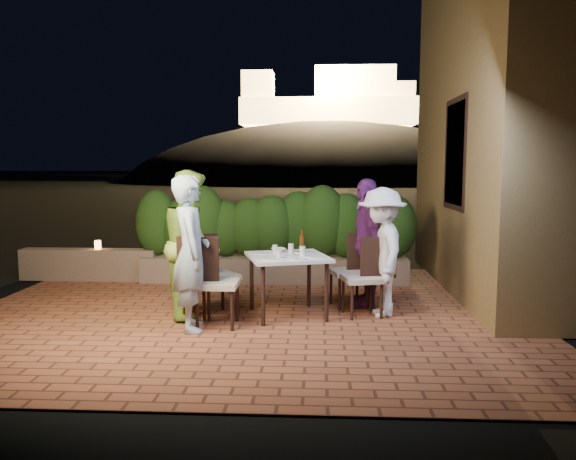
# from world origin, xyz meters

# --- Properties ---
(ground) EXTENTS (400.00, 400.00, 0.00)m
(ground) POSITION_xyz_m (0.00, 0.00, -0.02)
(ground) COLOR black
(ground) RESTS_ON ground
(terrace_floor) EXTENTS (7.00, 6.00, 0.15)m
(terrace_floor) POSITION_xyz_m (0.00, 0.50, -0.07)
(terrace_floor) COLOR brown
(terrace_floor) RESTS_ON ground
(building_wall) EXTENTS (1.60, 5.00, 5.00)m
(building_wall) POSITION_xyz_m (3.60, 2.00, 2.50)
(building_wall) COLOR olive
(building_wall) RESTS_ON ground
(window_pane) EXTENTS (0.08, 1.00, 1.40)m
(window_pane) POSITION_xyz_m (2.82, 1.50, 2.00)
(window_pane) COLOR black
(window_pane) RESTS_ON building_wall
(window_frame) EXTENTS (0.06, 1.15, 1.55)m
(window_frame) POSITION_xyz_m (2.81, 1.50, 2.00)
(window_frame) COLOR black
(window_frame) RESTS_ON building_wall
(planter) EXTENTS (4.20, 0.55, 0.40)m
(planter) POSITION_xyz_m (0.20, 2.30, 0.20)
(planter) COLOR brown
(planter) RESTS_ON ground
(hedge) EXTENTS (4.00, 0.70, 1.10)m
(hedge) POSITION_xyz_m (0.20, 2.30, 0.95)
(hedge) COLOR #1B380F
(hedge) RESTS_ON planter
(parapet) EXTENTS (2.20, 0.30, 0.50)m
(parapet) POSITION_xyz_m (-2.80, 2.30, 0.25)
(parapet) COLOR brown
(parapet) RESTS_ON ground
(hill) EXTENTS (52.00, 40.00, 22.00)m
(hill) POSITION_xyz_m (2.00, 60.00, -4.00)
(hill) COLOR black
(hill) RESTS_ON ground
(fortress) EXTENTS (26.00, 8.00, 8.00)m
(fortress) POSITION_xyz_m (2.00, 60.00, 10.50)
(fortress) COLOR #FFCC7A
(fortress) RESTS_ON hill
(dining_table) EXTENTS (1.15, 1.15, 0.75)m
(dining_table) POSITION_xyz_m (0.52, 0.28, 0.38)
(dining_table) COLOR white
(dining_table) RESTS_ON ground
(plate_nw) EXTENTS (0.21, 0.21, 0.01)m
(plate_nw) POSITION_xyz_m (0.34, -0.03, 0.76)
(plate_nw) COLOR white
(plate_nw) RESTS_ON dining_table
(plate_sw) EXTENTS (0.21, 0.21, 0.01)m
(plate_sw) POSITION_xyz_m (0.18, 0.40, 0.76)
(plate_sw) COLOR white
(plate_sw) RESTS_ON dining_table
(plate_ne) EXTENTS (0.22, 0.22, 0.01)m
(plate_ne) POSITION_xyz_m (0.87, 0.15, 0.76)
(plate_ne) COLOR white
(plate_ne) RESTS_ON dining_table
(plate_se) EXTENTS (0.24, 0.24, 0.01)m
(plate_se) POSITION_xyz_m (0.70, 0.53, 0.76)
(plate_se) COLOR white
(plate_se) RESTS_ON dining_table
(plate_centre) EXTENTS (0.20, 0.20, 0.01)m
(plate_centre) POSITION_xyz_m (0.52, 0.26, 0.76)
(plate_centre) COLOR white
(plate_centre) RESTS_ON dining_table
(plate_front) EXTENTS (0.20, 0.20, 0.01)m
(plate_front) POSITION_xyz_m (0.66, -0.02, 0.76)
(plate_front) COLOR white
(plate_front) RESTS_ON dining_table
(glass_nw) EXTENTS (0.06, 0.06, 0.11)m
(glass_nw) POSITION_xyz_m (0.43, 0.06, 0.80)
(glass_nw) COLOR silver
(glass_nw) RESTS_ON dining_table
(glass_sw) EXTENTS (0.06, 0.06, 0.11)m
(glass_sw) POSITION_xyz_m (0.36, 0.42, 0.80)
(glass_sw) COLOR silver
(glass_sw) RESTS_ON dining_table
(glass_ne) EXTENTS (0.07, 0.07, 0.12)m
(glass_ne) POSITION_xyz_m (0.71, 0.23, 0.81)
(glass_ne) COLOR silver
(glass_ne) RESTS_ON dining_table
(glass_se) EXTENTS (0.07, 0.07, 0.12)m
(glass_se) POSITION_xyz_m (0.56, 0.47, 0.81)
(glass_se) COLOR silver
(glass_se) RESTS_ON dining_table
(beer_bottle) EXTENTS (0.06, 0.06, 0.30)m
(beer_bottle) POSITION_xyz_m (0.70, 0.38, 0.90)
(beer_bottle) COLOR #47220B
(beer_bottle) RESTS_ON dining_table
(bowl) EXTENTS (0.24, 0.24, 0.04)m
(bowl) POSITION_xyz_m (0.39, 0.59, 0.77)
(bowl) COLOR white
(bowl) RESTS_ON dining_table
(chair_left_front) EXTENTS (0.48, 0.48, 1.04)m
(chair_left_front) POSITION_xyz_m (-0.26, -0.21, 0.52)
(chair_left_front) COLOR black
(chair_left_front) RESTS_ON ground
(chair_left_back) EXTENTS (0.67, 0.67, 1.02)m
(chair_left_back) POSITION_xyz_m (-0.36, 0.25, 0.51)
(chair_left_back) COLOR black
(chair_left_back) RESTS_ON ground
(chair_right_front) EXTENTS (0.55, 0.55, 0.97)m
(chair_right_front) POSITION_xyz_m (1.44, 0.32, 0.49)
(chair_right_front) COLOR black
(chair_right_front) RESTS_ON ground
(chair_right_back) EXTENTS (0.55, 0.55, 0.97)m
(chair_right_back) POSITION_xyz_m (1.30, 0.76, 0.48)
(chair_right_back) COLOR black
(chair_right_back) RESTS_ON ground
(diner_blue) EXTENTS (0.57, 0.72, 1.74)m
(diner_blue) POSITION_xyz_m (-0.52, -0.36, 0.87)
(diner_blue) COLOR #A0BDCD
(diner_blue) RESTS_ON ground
(diner_green) EXTENTS (0.84, 0.99, 1.79)m
(diner_green) POSITION_xyz_m (-0.65, 0.24, 0.89)
(diner_green) COLOR #8BBB3A
(diner_green) RESTS_ON ground
(diner_white) EXTENTS (0.66, 1.06, 1.58)m
(diner_white) POSITION_xyz_m (1.67, 0.36, 0.79)
(diner_white) COLOR white
(diner_white) RESTS_ON ground
(diner_purple) EXTENTS (0.54, 1.03, 1.67)m
(diner_purple) POSITION_xyz_m (1.53, 0.83, 0.84)
(diner_purple) COLOR #602268
(diner_purple) RESTS_ON ground
(parapet_lamp) EXTENTS (0.10, 0.10, 0.14)m
(parapet_lamp) POSITION_xyz_m (-2.65, 2.30, 0.57)
(parapet_lamp) COLOR orange
(parapet_lamp) RESTS_ON parapet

